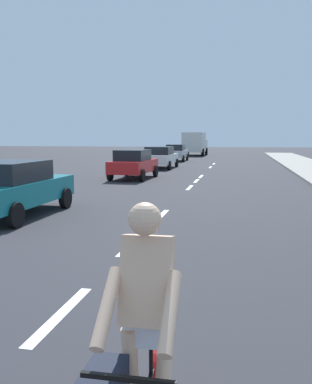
{
  "coord_description": "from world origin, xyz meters",
  "views": [
    {
      "loc": [
        2.19,
        3.1,
        2.24
      ],
      "look_at": [
        0.48,
        11.47,
        1.1
      ],
      "focal_mm": 38.58,
      "sensor_mm": 36.0,
      "label": 1
    }
  ],
  "objects_px": {
    "parked_car_white": "(160,157)",
    "parked_car_silver": "(176,152)",
    "cyclist": "(136,350)",
    "delivery_truck": "(195,143)",
    "parked_car_teal": "(12,187)",
    "parked_car_red": "(134,163)"
  },
  "relations": [
    {
      "from": "parked_car_teal",
      "to": "cyclist",
      "type": "bearing_deg",
      "value": -54.43
    },
    {
      "from": "cyclist",
      "to": "delivery_truck",
      "type": "xyz_separation_m",
      "value": [
        -4.9,
        48.5,
        0.67
      ]
    },
    {
      "from": "parked_car_white",
      "to": "delivery_truck",
      "type": "distance_m",
      "value": 21.66
    },
    {
      "from": "parked_car_teal",
      "to": "parked_car_red",
      "type": "xyz_separation_m",
      "value": [
        0.67,
        11.08,
        -0.0
      ]
    },
    {
      "from": "parked_car_red",
      "to": "parked_car_silver",
      "type": "xyz_separation_m",
      "value": [
        -0.29,
        16.99,
        0.0
      ]
    },
    {
      "from": "parked_car_red",
      "to": "parked_car_white",
      "type": "bearing_deg",
      "value": 92.62
    },
    {
      "from": "cyclist",
      "to": "parked_car_teal",
      "type": "height_order",
      "value": "cyclist"
    },
    {
      "from": "parked_car_red",
      "to": "delivery_truck",
      "type": "distance_m",
      "value": 29.38
    },
    {
      "from": "parked_car_silver",
      "to": "cyclist",
      "type": "bearing_deg",
      "value": -81.47
    },
    {
      "from": "parked_car_white",
      "to": "parked_car_silver",
      "type": "relative_size",
      "value": 1.11
    },
    {
      "from": "cyclist",
      "to": "delivery_truck",
      "type": "relative_size",
      "value": 0.29
    },
    {
      "from": "delivery_truck",
      "to": "cyclist",
      "type": "bearing_deg",
      "value": -82.64
    },
    {
      "from": "parked_car_red",
      "to": "delivery_truck",
      "type": "bearing_deg",
      "value": 92.07
    },
    {
      "from": "cyclist",
      "to": "parked_car_red",
      "type": "distance_m",
      "value": 19.78
    },
    {
      "from": "cyclist",
      "to": "delivery_truck",
      "type": "bearing_deg",
      "value": -85.06
    },
    {
      "from": "cyclist",
      "to": "parked_car_silver",
      "type": "height_order",
      "value": "cyclist"
    },
    {
      "from": "parked_car_white",
      "to": "parked_car_silver",
      "type": "distance_m",
      "value": 9.26
    },
    {
      "from": "parked_car_white",
      "to": "delivery_truck",
      "type": "relative_size",
      "value": 0.73
    },
    {
      "from": "cyclist",
      "to": "parked_car_teal",
      "type": "distance_m",
      "value": 9.85
    },
    {
      "from": "parked_car_teal",
      "to": "delivery_truck",
      "type": "height_order",
      "value": "delivery_truck"
    },
    {
      "from": "cyclist",
      "to": "parked_car_silver",
      "type": "relative_size",
      "value": 0.44
    },
    {
      "from": "parked_car_teal",
      "to": "parked_car_red",
      "type": "distance_m",
      "value": 11.1
    }
  ]
}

